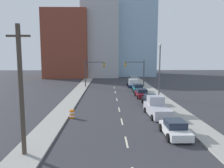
{
  "coord_description": "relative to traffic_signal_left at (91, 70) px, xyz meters",
  "views": [
    {
      "loc": [
        -1.59,
        -10.0,
        7.11
      ],
      "look_at": [
        -0.74,
        28.09,
        2.2
      ],
      "focal_mm": 35.0,
      "sensor_mm": 36.0,
      "label": 1
    }
  ],
  "objects": [
    {
      "name": "sedan_teal",
      "position": [
        9.83,
        -6.32,
        -3.31
      ],
      "size": [
        2.2,
        4.65,
        1.49
      ],
      "rotation": [
        0.0,
        0.0,
        -0.01
      ],
      "color": "#196B75",
      "rests_on": "ground"
    },
    {
      "name": "sedan_maroon",
      "position": [
        9.6,
        -12.5,
        -3.3
      ],
      "size": [
        2.18,
        4.66,
        1.48
      ],
      "rotation": [
        0.0,
        0.0,
        0.03
      ],
      "color": "maroon",
      "rests_on": "ground"
    },
    {
      "name": "utility_pole_left_near",
      "position": [
        -2.3,
        -34.51,
        0.76
      ],
      "size": [
        1.6,
        0.32,
        9.24
      ],
      "color": "#473D33",
      "rests_on": "ground"
    },
    {
      "name": "pickup_truck_silver",
      "position": [
        9.58,
        -24.11,
        -3.08
      ],
      "size": [
        2.57,
        5.73,
        2.26
      ],
      "rotation": [
        0.0,
        0.0,
        0.05
      ],
      "color": "#B2B2BC",
      "rests_on": "ground"
    },
    {
      "name": "sedan_black",
      "position": [
        9.97,
        -18.27,
        -3.29
      ],
      "size": [
        2.24,
        4.25,
        1.52
      ],
      "rotation": [
        0.0,
        0.0,
        0.02
      ],
      "color": "black",
      "rests_on": "ground"
    },
    {
      "name": "lane_stripe_at_18m",
      "position": [
        5.23,
        -21.03,
        -3.98
      ],
      "size": [
        0.16,
        2.4,
        0.01
      ],
      "primitive_type": "cube",
      "color": "beige",
      "rests_on": "ground"
    },
    {
      "name": "building_brick_left",
      "position": [
        -9.57,
        26.03,
        6.81
      ],
      "size": [
        14.0,
        16.0,
        21.59
      ],
      "color": "brown",
      "rests_on": "ground"
    },
    {
      "name": "sidewalk_left",
      "position": [
        -2.14,
        6.87,
        -3.9
      ],
      "size": [
        2.57,
        92.7,
        0.16
      ],
      "color": "#9E9B93",
      "rests_on": "ground"
    },
    {
      "name": "lane_stripe_at_39m",
      "position": [
        5.23,
        -0.79,
        -3.98
      ],
      "size": [
        0.16,
        2.4,
        0.01
      ],
      "primitive_type": "cube",
      "color": "beige",
      "rests_on": "ground"
    },
    {
      "name": "lane_stripe_at_33m",
      "position": [
        5.23,
        -6.98,
        -3.98
      ],
      "size": [
        0.16,
        2.4,
        0.01
      ],
      "primitive_type": "cube",
      "color": "beige",
      "rests_on": "ground"
    },
    {
      "name": "lane_stripe_at_7m",
      "position": [
        5.23,
        -32.12,
        -3.98
      ],
      "size": [
        0.16,
        2.4,
        0.01
      ],
      "primitive_type": "cube",
      "color": "beige",
      "rests_on": "ground"
    },
    {
      "name": "lane_stripe_at_13m",
      "position": [
        5.23,
        -26.43,
        -3.98
      ],
      "size": [
        0.16,
        2.4,
        0.01
      ],
      "primitive_type": "cube",
      "color": "beige",
      "rests_on": "ground"
    },
    {
      "name": "sidewalk_right",
      "position": [
        12.59,
        6.87,
        -3.9
      ],
      "size": [
        2.57,
        92.7,
        0.16
      ],
      "color": "#9E9B93",
      "rests_on": "ground"
    },
    {
      "name": "box_truck_navy",
      "position": [
        9.6,
        0.51,
        -3.11
      ],
      "size": [
        2.59,
        5.91,
        1.84
      ],
      "rotation": [
        0.0,
        0.0,
        -0.03
      ],
      "color": "#141E47",
      "rests_on": "ground"
    },
    {
      "name": "traffic_signal_right",
      "position": [
        10.71,
        0.0,
        0.0
      ],
      "size": [
        4.54,
        0.35,
        6.12
      ],
      "color": "#38383D",
      "rests_on": "ground"
    },
    {
      "name": "building_office_center",
      "position": [
        1.3,
        30.03,
        8.6
      ],
      "size": [
        12.0,
        20.0,
        25.17
      ],
      "color": "#A8A8AD",
      "rests_on": "ground"
    },
    {
      "name": "building_glass_right",
      "position": [
        13.92,
        34.03,
        13.42
      ],
      "size": [
        13.0,
        20.0,
        34.82
      ],
      "color": "#8CADC6",
      "rests_on": "ground"
    },
    {
      "name": "traffic_barrel",
      "position": [
        -0.42,
        -25.02,
        -3.51
      ],
      "size": [
        0.56,
        0.56,
        0.95
      ],
      "color": "orange",
      "rests_on": "ground"
    },
    {
      "name": "street_lamp",
      "position": [
        12.31,
        -13.62,
        1.25
      ],
      "size": [
        0.44,
        0.44,
        9.11
      ],
      "color": "#4C4C51",
      "rests_on": "ground"
    },
    {
      "name": "lane_stripe_at_25m",
      "position": [
        5.23,
        -14.23,
        -3.98
      ],
      "size": [
        0.16,
        2.4,
        0.01
      ],
      "primitive_type": "cube",
      "color": "beige",
      "rests_on": "ground"
    },
    {
      "name": "traffic_signal_left",
      "position": [
        0.0,
        0.0,
        0.0
      ],
      "size": [
        4.54,
        0.35,
        6.12
      ],
      "color": "#38383D",
      "rests_on": "ground"
    },
    {
      "name": "sedan_white",
      "position": [
        9.67,
        -30.86,
        -3.32
      ],
      "size": [
        2.15,
        4.27,
        1.45
      ],
      "rotation": [
        0.0,
        0.0,
        0.0
      ],
      "color": "silver",
      "rests_on": "ground"
    }
  ]
}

